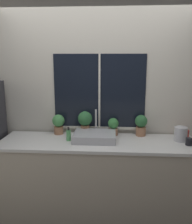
# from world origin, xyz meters

# --- Properties ---
(wall_back) EXTENTS (8.00, 0.09, 2.70)m
(wall_back) POSITION_xyz_m (0.00, 0.72, 1.35)
(wall_back) COLOR beige
(wall_back) RESTS_ON ground_plane
(counter) EXTENTS (2.31, 0.67, 0.94)m
(counter) POSITION_xyz_m (0.00, 0.33, 0.47)
(counter) COLOR #B2A893
(counter) RESTS_ON ground_plane
(sink) EXTENTS (0.49, 0.44, 0.33)m
(sink) POSITION_xyz_m (-0.04, 0.36, 0.99)
(sink) COLOR #ADADB2
(sink) RESTS_ON counter
(potted_plant_far_left) EXTENTS (0.15, 0.15, 0.25)m
(potted_plant_far_left) POSITION_xyz_m (-0.52, 0.58, 1.08)
(potted_plant_far_left) COLOR #9E6B4C
(potted_plant_far_left) RESTS_ON counter
(potted_plant_center_left) EXTENTS (0.18, 0.18, 0.30)m
(potted_plant_center_left) POSITION_xyz_m (-0.18, 0.58, 1.12)
(potted_plant_center_left) COLOR #9E6B4C
(potted_plant_center_left) RESTS_ON counter
(potted_plant_center_right) EXTENTS (0.13, 0.13, 0.22)m
(potted_plant_center_right) POSITION_xyz_m (0.18, 0.58, 1.06)
(potted_plant_center_right) COLOR #9E6B4C
(potted_plant_center_right) RESTS_ON counter
(potted_plant_far_right) EXTENTS (0.15, 0.15, 0.26)m
(potted_plant_far_right) POSITION_xyz_m (0.53, 0.58, 1.09)
(potted_plant_far_right) COLOR #9E6B4C
(potted_plant_far_right) RESTS_ON counter
(soap_bottle) EXTENTS (0.05, 0.05, 0.16)m
(soap_bottle) POSITION_xyz_m (-0.34, 0.32, 1.01)
(soap_bottle) COLOR #519E5B
(soap_bottle) RESTS_ON counter
(mug_black) EXTENTS (0.08, 0.08, 0.08)m
(mug_black) POSITION_xyz_m (1.03, 0.26, 0.98)
(mug_black) COLOR black
(mug_black) RESTS_ON counter
(mug_red) EXTENTS (0.09, 0.09, 0.09)m
(mug_red) POSITION_xyz_m (1.06, 0.55, 0.99)
(mug_red) COLOR #B72D28
(mug_red) RESTS_ON counter
(kettle) EXTENTS (0.15, 0.15, 0.19)m
(kettle) POSITION_xyz_m (0.97, 0.41, 1.03)
(kettle) COLOR #B2B2B7
(kettle) RESTS_ON counter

